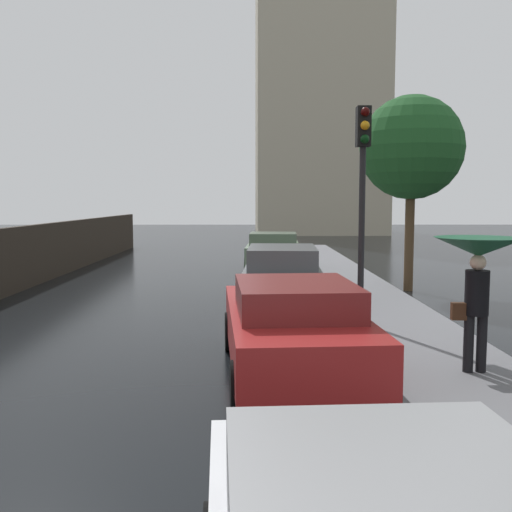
% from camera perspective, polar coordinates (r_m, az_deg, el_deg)
% --- Properties ---
extents(car_grey_near_kerb, '(2.02, 4.36, 1.42)m').
position_cam_1_polar(car_grey_near_kerb, '(13.88, 2.59, -1.87)').
color(car_grey_near_kerb, slate).
rests_on(car_grey_near_kerb, ground).
extents(car_red_mid_road, '(2.10, 4.57, 1.41)m').
position_cam_1_polar(car_red_mid_road, '(8.32, 3.62, -6.89)').
color(car_red_mid_road, maroon).
rests_on(car_red_mid_road, ground).
extents(car_green_far_ahead, '(2.06, 4.02, 1.40)m').
position_cam_1_polar(car_green_far_ahead, '(20.61, 1.71, 0.46)').
color(car_green_far_ahead, slate).
rests_on(car_green_far_ahead, ground).
extents(pedestrian_with_umbrella_far, '(1.19, 1.19, 1.88)m').
position_cam_1_polar(pedestrian_with_umbrella_far, '(8.48, 21.01, -0.42)').
color(pedestrian_with_umbrella_far, black).
rests_on(pedestrian_with_umbrella_far, sidewalk_strip).
extents(traffic_light, '(0.26, 0.39, 4.14)m').
position_cam_1_polar(traffic_light, '(11.26, 10.46, 7.95)').
color(traffic_light, black).
rests_on(traffic_light, sidewalk_strip).
extents(street_tree_far, '(2.84, 2.84, 5.39)m').
position_cam_1_polar(street_tree_far, '(16.70, 15.06, 10.20)').
color(street_tree_far, '#4C3823').
rests_on(street_tree_far, ground).
extents(distant_tower, '(9.72, 9.41, 21.82)m').
position_cam_1_polar(distant_tower, '(47.00, 6.14, 15.72)').
color(distant_tower, '#B2A88E').
rests_on(distant_tower, ground).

